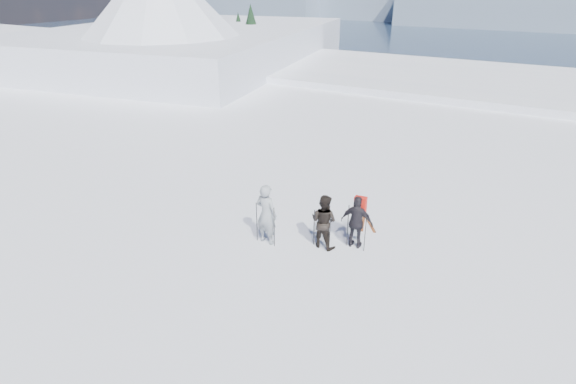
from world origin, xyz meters
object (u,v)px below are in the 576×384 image
at_px(skier_pack, 357,222).
at_px(skier_grey, 266,214).
at_px(skier_dark, 324,221).
at_px(skis_loose, 366,219).

bearing_deg(skier_pack, skier_grey, 18.91).
relative_size(skier_grey, skier_dark, 1.13).
bearing_deg(skier_grey, skier_dark, -153.92).
relative_size(skier_pack, skis_loose, 1.00).
bearing_deg(skis_loose, skier_dark, -104.43).
relative_size(skier_dark, skis_loose, 1.03).
distance_m(skier_dark, skier_pack, 0.98).
bearing_deg(skier_pack, skier_dark, 22.60).
relative_size(skier_dark, skier_pack, 1.02).
bearing_deg(skier_pack, skis_loose, -84.85).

